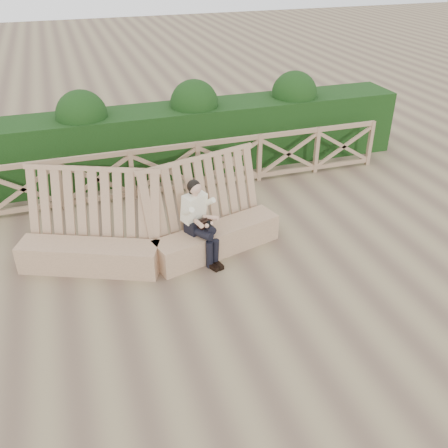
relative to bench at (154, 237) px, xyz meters
name	(u,v)px	position (x,y,z in m)	size (l,w,h in m)	color
ground	(215,287)	(0.74, -1.15, -0.41)	(60.00, 60.00, 0.00)	brown
bench	(154,237)	(0.00, 0.00, 0.00)	(4.55, 1.62, 1.62)	#8E6B51
woman	(199,218)	(0.75, -0.23, 0.37)	(0.59, 0.89, 1.44)	black
guardrail	(165,170)	(0.74, 2.35, 0.14)	(10.10, 0.09, 1.10)	#80634A
hedge	(153,142)	(0.74, 3.55, 0.34)	(12.00, 1.20, 1.50)	black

